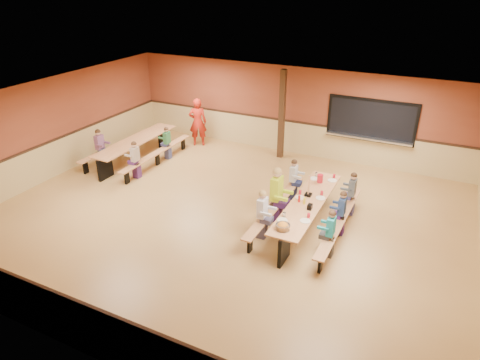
% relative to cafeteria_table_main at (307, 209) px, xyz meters
% --- Properties ---
extents(ground, '(12.00, 12.00, 0.00)m').
position_rel_cafeteria_table_main_xyz_m(ground, '(-2.04, -0.42, -0.53)').
color(ground, '#A0733C').
rests_on(ground, ground).
extents(room_envelope, '(12.04, 10.04, 3.02)m').
position_rel_cafeteria_table_main_xyz_m(room_envelope, '(-2.04, -0.42, 0.16)').
color(room_envelope, brown).
rests_on(room_envelope, ground).
extents(kitchen_pass_through, '(2.78, 0.28, 1.38)m').
position_rel_cafeteria_table_main_xyz_m(kitchen_pass_through, '(0.56, 4.54, 0.96)').
color(kitchen_pass_through, black).
rests_on(kitchen_pass_through, ground).
extents(structural_post, '(0.18, 0.18, 3.00)m').
position_rel_cafeteria_table_main_xyz_m(structural_post, '(-2.24, 3.98, 0.97)').
color(structural_post, black).
rests_on(structural_post, ground).
extents(cafeteria_table_main, '(1.91, 3.70, 0.74)m').
position_rel_cafeteria_table_main_xyz_m(cafeteria_table_main, '(0.00, 0.00, 0.00)').
color(cafeteria_table_main, '#BE7D4B').
rests_on(cafeteria_table_main, ground).
extents(cafeteria_table_second, '(1.91, 3.70, 0.74)m').
position_rel_cafeteria_table_main_xyz_m(cafeteria_table_second, '(-6.46, 1.55, 0.00)').
color(cafeteria_table_second, '#BE7D4B').
rests_on(cafeteria_table_second, ground).
extents(seated_child_white_left, '(0.38, 0.31, 1.24)m').
position_rel_cafeteria_table_main_xyz_m(seated_child_white_left, '(-0.83, -0.87, 0.09)').
color(seated_child_white_left, silver).
rests_on(seated_child_white_left, ground).
extents(seated_adult_yellow, '(0.48, 0.39, 1.44)m').
position_rel_cafeteria_table_main_xyz_m(seated_adult_yellow, '(-0.83, 0.02, 0.19)').
color(seated_adult_yellow, '#B9D41F').
rests_on(seated_adult_yellow, ground).
extents(seated_child_grey_left, '(0.35, 0.29, 1.17)m').
position_rel_cafeteria_table_main_xyz_m(seated_child_grey_left, '(-0.83, 1.30, 0.06)').
color(seated_child_grey_left, '#B6B6B6').
rests_on(seated_child_grey_left, ground).
extents(seated_child_teal_right, '(0.34, 0.28, 1.15)m').
position_rel_cafeteria_table_main_xyz_m(seated_child_teal_right, '(0.83, -0.91, 0.05)').
color(seated_child_teal_right, teal).
rests_on(seated_child_teal_right, ground).
extents(seated_child_navy_right, '(0.34, 0.28, 1.15)m').
position_rel_cafeteria_table_main_xyz_m(seated_child_navy_right, '(0.83, 0.09, 0.05)').
color(seated_child_navy_right, navy).
rests_on(seated_child_navy_right, ground).
extents(seated_child_char_right, '(0.35, 0.29, 1.18)m').
position_rel_cafeteria_table_main_xyz_m(seated_child_char_right, '(0.83, 1.16, 0.06)').
color(seated_child_char_right, '#464D51').
rests_on(seated_child_char_right, ground).
extents(seated_child_purple_sec, '(0.37, 0.31, 1.22)m').
position_rel_cafeteria_table_main_xyz_m(seated_child_purple_sec, '(-7.29, 0.74, 0.08)').
color(seated_child_purple_sec, '#78496D').
rests_on(seated_child_purple_sec, ground).
extents(seated_child_green_sec, '(0.32, 0.26, 1.11)m').
position_rel_cafeteria_table_main_xyz_m(seated_child_green_sec, '(-5.64, 2.16, 0.03)').
color(seated_child_green_sec, '#307242').
rests_on(seated_child_green_sec, ground).
extents(seated_child_tan_sec, '(0.35, 0.29, 1.17)m').
position_rel_cafeteria_table_main_xyz_m(seated_child_tan_sec, '(-5.64, 0.48, 0.06)').
color(seated_child_tan_sec, tan).
rests_on(seated_child_tan_sec, ground).
extents(standing_woman, '(0.76, 0.68, 1.76)m').
position_rel_cafeteria_table_main_xyz_m(standing_woman, '(-5.36, 3.72, 0.35)').
color(standing_woman, '#A91F13').
rests_on(standing_woman, ground).
extents(punch_pitcher, '(0.16, 0.16, 0.22)m').
position_rel_cafeteria_table_main_xyz_m(punch_pitcher, '(-0.04, 1.16, 0.32)').
color(punch_pitcher, red).
rests_on(punch_pitcher, cafeteria_table_main).
extents(chip_bowl, '(0.32, 0.32, 0.15)m').
position_rel_cafeteria_table_main_xyz_m(chip_bowl, '(-0.10, -1.43, 0.29)').
color(chip_bowl, orange).
rests_on(chip_bowl, cafeteria_table_main).
extents(napkin_dispenser, '(0.10, 0.14, 0.13)m').
position_rel_cafeteria_table_main_xyz_m(napkin_dispenser, '(0.16, -0.34, 0.28)').
color(napkin_dispenser, black).
rests_on(napkin_dispenser, cafeteria_table_main).
extents(condiment_mustard, '(0.06, 0.06, 0.17)m').
position_rel_cafeteria_table_main_xyz_m(condiment_mustard, '(-0.04, -0.16, 0.30)').
color(condiment_mustard, yellow).
rests_on(condiment_mustard, cafeteria_table_main).
extents(condiment_ketchup, '(0.06, 0.06, 0.17)m').
position_rel_cafeteria_table_main_xyz_m(condiment_ketchup, '(-0.18, -0.11, 0.30)').
color(condiment_ketchup, '#B2140F').
rests_on(condiment_ketchup, cafeteria_table_main).
extents(table_paddle, '(0.16, 0.16, 0.56)m').
position_rel_cafeteria_table_main_xyz_m(table_paddle, '(-0.08, 0.30, 0.35)').
color(table_paddle, black).
rests_on(table_paddle, cafeteria_table_main).
extents(place_settings, '(0.65, 3.30, 0.11)m').
position_rel_cafeteria_table_main_xyz_m(place_settings, '(0.00, -0.00, 0.27)').
color(place_settings, beige).
rests_on(place_settings, cafeteria_table_main).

